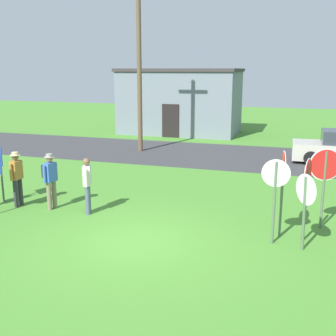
# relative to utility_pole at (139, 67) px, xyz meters

# --- Properties ---
(ground_plane) EXTENTS (80.00, 80.00, 0.00)m
(ground_plane) POSITION_rel_utility_pole_xyz_m (4.26, -11.25, -4.34)
(ground_plane) COLOR #47842D
(street_asphalt) EXTENTS (60.00, 6.40, 0.01)m
(street_asphalt) POSITION_rel_utility_pole_xyz_m (4.26, 0.10, -4.34)
(street_asphalt) COLOR #38383A
(street_asphalt) RESTS_ON ground
(building_background) EXTENTS (7.87, 4.61, 4.27)m
(building_background) POSITION_rel_utility_pole_xyz_m (0.15, 7.05, -2.20)
(building_background) COLOR slate
(building_background) RESTS_ON ground
(utility_pole) EXTENTS (1.80, 0.24, 8.32)m
(utility_pole) POSITION_rel_utility_pole_xyz_m (0.00, 0.00, 0.00)
(utility_pole) COLOR brown
(utility_pole) RESTS_ON ground
(stop_sign_nearest) EXTENTS (0.83, 0.29, 2.21)m
(stop_sign_nearest) POSITION_rel_utility_pole_xyz_m (8.73, -8.84, -2.82)
(stop_sign_nearest) COLOR #51664C
(stop_sign_nearest) RESTS_ON ground
(stop_sign_leaning_left) EXTENTS (0.68, 0.07, 2.14)m
(stop_sign_leaning_left) POSITION_rel_utility_pole_xyz_m (7.55, -10.29, -2.90)
(stop_sign_leaning_left) COLOR #51664C
(stop_sign_leaning_left) RESTS_ON ground
(stop_sign_center_cluster) EXTENTS (0.18, 0.76, 2.13)m
(stop_sign_center_cluster) POSITION_rel_utility_pole_xyz_m (8.28, -9.90, -2.89)
(stop_sign_center_cluster) COLOR #51664C
(stop_sign_center_cluster) RESTS_ON ground
(stop_sign_rear_left) EXTENTS (0.15, 0.76, 2.26)m
(stop_sign_rear_left) POSITION_rel_utility_pole_xyz_m (7.69, -9.78, -2.80)
(stop_sign_rear_left) COLOR #51664C
(stop_sign_rear_left) RESTS_ON ground
(stop_sign_leaning_right) EXTENTS (0.47, 0.62, 1.88)m
(stop_sign_leaning_right) POSITION_rel_utility_pole_xyz_m (8.26, -10.48, -3.07)
(stop_sign_leaning_right) COLOR #51664C
(stop_sign_leaning_right) RESTS_ON ground
(person_with_sunhat) EXTENTS (0.34, 0.53, 1.69)m
(person_with_sunhat) POSITION_rel_utility_pole_xyz_m (2.13, -9.69, -3.39)
(person_with_sunhat) COLOR #4C5670
(person_with_sunhat) RESTS_ON ground
(person_in_blue) EXTENTS (0.42, 0.56, 1.74)m
(person_in_blue) POSITION_rel_utility_pole_xyz_m (0.84, -9.65, -3.33)
(person_in_blue) COLOR #7A6B56
(person_in_blue) RESTS_ON ground
(person_holding_notes) EXTENTS (0.31, 0.57, 1.74)m
(person_holding_notes) POSITION_rel_utility_pole_xyz_m (-0.30, -9.74, -3.36)
(person_holding_notes) COLOR #2D2D33
(person_holding_notes) RESTS_ON ground
(info_panel_rightmost) EXTENTS (0.48, 0.39, 1.84)m
(info_panel_rightmost) POSITION_rel_utility_pole_xyz_m (-1.05, -9.52, -3.07)
(info_panel_rightmost) COLOR #4C4C51
(info_panel_rightmost) RESTS_ON ground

